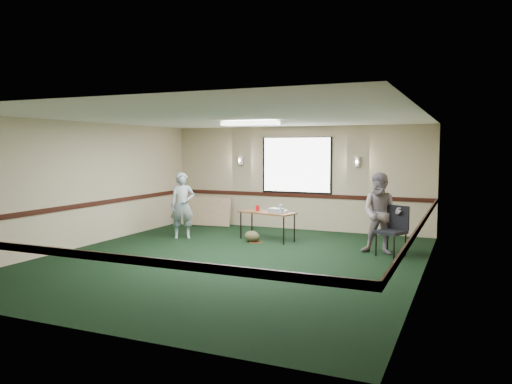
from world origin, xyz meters
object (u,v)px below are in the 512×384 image
at_px(projector, 276,210).
at_px(person_right, 381,213).
at_px(folding_table, 267,214).
at_px(conference_chair, 394,227).
at_px(person_left, 182,205).

relative_size(projector, person_right, 0.19).
xyz_separation_m(folding_table, person_right, (2.66, -0.47, 0.20)).
relative_size(folding_table, projector, 4.67).
height_order(conference_chair, person_left, person_left).
distance_m(projector, person_right, 2.45).
bearing_deg(conference_chair, folding_table, -165.82).
distance_m(conference_chair, person_right, 0.36).
height_order(folding_table, projector, projector).
relative_size(person_left, person_right, 0.95).
height_order(projector, person_right, person_right).
relative_size(folding_table, conference_chair, 1.43).
bearing_deg(person_right, folding_table, 171.09).
distance_m(person_left, person_right, 4.62).
bearing_deg(person_right, person_left, -178.31).
bearing_deg(person_left, person_right, -32.94).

